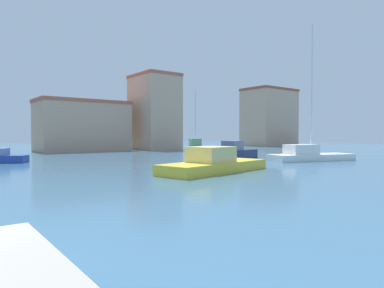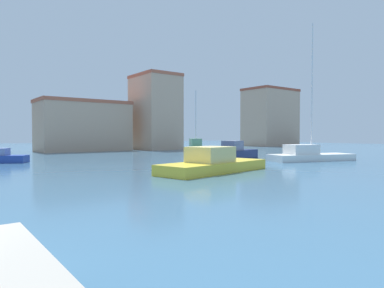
% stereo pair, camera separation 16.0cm
% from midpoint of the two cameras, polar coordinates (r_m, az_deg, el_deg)
% --- Properties ---
extents(water, '(160.00, 160.00, 0.00)m').
position_cam_midpoint_polar(water, '(30.47, -9.84, -3.14)').
color(water, '#38607F').
rests_on(water, ground).
extents(sailboat_white_outer_mooring, '(8.81, 5.00, 13.02)m').
position_cam_midpoint_polar(sailboat_white_outer_mooring, '(34.45, 18.70, -1.68)').
color(sailboat_white_outer_mooring, white).
rests_on(sailboat_white_outer_mooring, water).
extents(motorboat_yellow_behind_lamppost, '(9.07, 4.41, 1.71)m').
position_cam_midpoint_polar(motorboat_yellow_behind_lamppost, '(22.83, 3.46, -3.25)').
color(motorboat_yellow_behind_lamppost, gold).
rests_on(motorboat_yellow_behind_lamppost, water).
extents(motorboat_navy_distant_east, '(7.37, 4.09, 1.89)m').
position_cam_midpoint_polar(motorboat_navy_distant_east, '(34.30, 6.85, -1.54)').
color(motorboat_navy_distant_east, '#19234C').
rests_on(motorboat_navy_distant_east, water).
extents(sailboat_green_far_right, '(4.09, 6.14, 7.92)m').
position_cam_midpoint_polar(sailboat_green_far_right, '(42.28, 0.44, -0.83)').
color(sailboat_green_far_right, '#28703D').
rests_on(sailboat_green_far_right, water).
extents(yacht_club, '(13.29, 7.11, 7.64)m').
position_cam_midpoint_polar(yacht_club, '(54.58, -17.84, 2.91)').
color(yacht_club, tan).
rests_on(yacht_club, ground).
extents(warehouse_block, '(6.18, 8.10, 12.46)m').
position_cam_midpoint_polar(warehouse_block, '(57.67, -6.37, 5.31)').
color(warehouse_block, tan).
rests_on(warehouse_block, ground).
extents(harbor_office, '(11.24, 7.54, 12.44)m').
position_cam_midpoint_polar(harbor_office, '(77.14, 12.68, 4.33)').
color(harbor_office, tan).
rests_on(harbor_office, ground).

